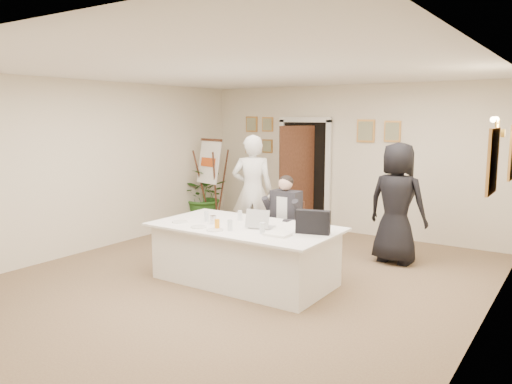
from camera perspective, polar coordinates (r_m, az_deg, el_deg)
The scene contains 27 objects.
floor at distance 6.92m, azimuth -1.72°, elevation -10.03°, with size 7.00×7.00×0.00m, color brown.
ceiling at distance 6.58m, azimuth -1.83°, elevation 13.72°, with size 6.00×7.00×0.02m, color white.
wall_back at distance 9.66m, azimuth 10.44°, elevation 3.66°, with size 6.00×0.10×2.80m, color beige.
wall_left at distance 8.70m, azimuth -18.08°, elevation 2.83°, with size 0.10×7.00×2.80m, color beige.
wall_right at distance 5.45m, azimuth 24.79°, elevation -0.78°, with size 0.10×7.00×2.80m, color beige.
doorway at distance 9.92m, azimuth 5.29°, elevation 1.82°, with size 1.14×0.86×2.20m.
pictures_back_wall at distance 9.95m, azimuth 6.19°, elevation 6.49°, with size 3.40×0.06×0.80m, color #BD8640, non-canonical shape.
pictures_right_wall at distance 6.60m, azimuth 26.41°, elevation 3.69°, with size 0.06×2.20×0.80m, color #BD8640, non-canonical shape.
wall_sconce at distance 6.60m, azimuth 26.01°, elevation 6.76°, with size 0.20×0.30×0.24m, color gold, non-canonical shape.
conference_table at distance 6.76m, azimuth -1.30°, elevation -7.02°, with size 2.49×1.33×0.78m.
seated_man at distance 7.40m, azimuth 3.24°, elevation -3.28°, with size 0.59×0.63×1.38m, color black, non-canonical shape.
flip_chart at distance 10.11m, azimuth -4.94°, elevation 0.59°, with size 0.63×0.45×1.74m.
standing_man at distance 8.48m, azimuth -0.40°, elevation 0.10°, with size 0.70×0.46×1.91m, color silver.
standing_woman at distance 7.81m, azimuth 15.81°, elevation -1.24°, with size 0.90×0.59×1.84m, color black.
potted_palm at distance 10.50m, azimuth -5.75°, elevation -0.41°, with size 1.03×0.89×1.14m, color #27561C.
laptop at distance 6.52m, azimuth 0.71°, elevation -2.89°, with size 0.32×0.34×0.28m, color #B7BABC, non-canonical shape.
laptop_bag at distance 6.22m, azimuth 6.53°, elevation -3.43°, with size 0.42×0.12×0.30m, color black.
paper_stack at distance 6.12m, azimuth 2.48°, elevation -4.85°, with size 0.30×0.21×0.03m, color white.
plate_left at distance 6.94m, azimuth -8.71°, elevation -3.39°, with size 0.22×0.22×0.01m, color white.
plate_mid at distance 6.59m, azimuth -6.56°, elevation -3.98°, with size 0.22×0.22×0.01m, color white.
plate_near at distance 6.40m, azimuth -4.73°, elevation -4.33°, with size 0.22×0.22×0.01m, color white.
glass_a at distance 6.95m, azimuth -5.69°, elevation -2.79°, with size 0.06×0.06×0.14m, color silver.
glass_b at distance 6.36m, azimuth -2.99°, elevation -3.82°, with size 0.06×0.06×0.14m, color silver.
glass_c at distance 6.20m, azimuth 0.72°, elevation -4.15°, with size 0.07×0.07×0.14m, color silver.
glass_d at distance 6.98m, azimuth -1.84°, elevation -2.70°, with size 0.06×0.06×0.14m, color silver.
oj_glass at distance 6.46m, azimuth -4.46°, elevation -3.69°, with size 0.07×0.07×0.13m, color orange.
steel_jug at distance 6.79m, azimuth -4.93°, elevation -3.17°, with size 0.09×0.09×0.11m, color silver.
Camera 1 is at (3.82, -5.33, 2.22)m, focal length 35.00 mm.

